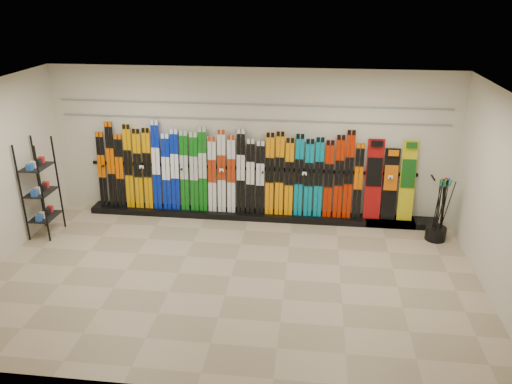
# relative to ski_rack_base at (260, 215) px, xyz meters

# --- Properties ---
(floor) EXTENTS (8.00, 8.00, 0.00)m
(floor) POSITION_rel_ski_rack_base_xyz_m (-0.22, -2.28, -0.06)
(floor) COLOR tan
(floor) RESTS_ON ground
(back_wall) EXTENTS (8.00, 0.00, 8.00)m
(back_wall) POSITION_rel_ski_rack_base_xyz_m (-0.22, 0.22, 1.44)
(back_wall) COLOR beige
(back_wall) RESTS_ON floor
(right_wall) EXTENTS (0.00, 5.00, 5.00)m
(right_wall) POSITION_rel_ski_rack_base_xyz_m (3.78, -2.28, 1.44)
(right_wall) COLOR beige
(right_wall) RESTS_ON floor
(ceiling) EXTENTS (8.00, 8.00, 0.00)m
(ceiling) POSITION_rel_ski_rack_base_xyz_m (-0.22, -2.28, 2.94)
(ceiling) COLOR silver
(ceiling) RESTS_ON back_wall
(ski_rack_base) EXTENTS (8.00, 0.40, 0.12)m
(ski_rack_base) POSITION_rel_ski_rack_base_xyz_m (0.00, 0.00, 0.00)
(ski_rack_base) COLOR black
(ski_rack_base) RESTS_ON floor
(skis) EXTENTS (5.37, 0.19, 1.84)m
(skis) POSITION_rel_ski_rack_base_xyz_m (-0.70, 0.03, 0.88)
(skis) COLOR black
(skis) RESTS_ON ski_rack_base
(snowboards) EXTENTS (0.95, 0.24, 1.58)m
(snowboards) POSITION_rel_ski_rack_base_xyz_m (2.53, 0.08, 0.82)
(snowboards) COLOR #990C0C
(snowboards) RESTS_ON ski_rack_base
(accessory_rack) EXTENTS (0.40, 0.60, 1.85)m
(accessory_rack) POSITION_rel_ski_rack_base_xyz_m (-3.97, -1.16, 0.87)
(accessory_rack) COLOR black
(accessory_rack) RESTS_ON floor
(pole_bin) EXTENTS (0.38, 0.38, 0.25)m
(pole_bin) POSITION_rel_ski_rack_base_xyz_m (3.37, -0.55, 0.07)
(pole_bin) COLOR black
(pole_bin) RESTS_ON floor
(ski_poles) EXTENTS (0.31, 0.27, 1.18)m
(ski_poles) POSITION_rel_ski_rack_base_xyz_m (3.40, -0.54, 0.55)
(ski_poles) COLOR black
(ski_poles) RESTS_ON pole_bin
(slatwall_rail_0) EXTENTS (7.60, 0.02, 0.03)m
(slatwall_rail_0) POSITION_rel_ski_rack_base_xyz_m (-0.22, 0.20, 1.94)
(slatwall_rail_0) COLOR gray
(slatwall_rail_0) RESTS_ON back_wall
(slatwall_rail_1) EXTENTS (7.60, 0.02, 0.03)m
(slatwall_rail_1) POSITION_rel_ski_rack_base_xyz_m (-0.22, 0.20, 2.24)
(slatwall_rail_1) COLOR gray
(slatwall_rail_1) RESTS_ON back_wall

